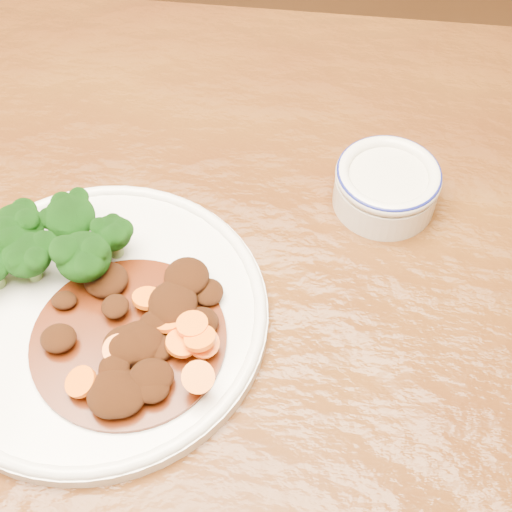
{
  "coord_description": "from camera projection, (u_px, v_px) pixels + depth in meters",
  "views": [
    {
      "loc": [
        0.15,
        -0.38,
        1.3
      ],
      "look_at": [
        0.13,
        0.02,
        0.77
      ],
      "focal_mm": 50.0,
      "sensor_mm": 36.0,
      "label": 1
    }
  ],
  "objects": [
    {
      "name": "dining_table",
      "position": [
        132.0,
        324.0,
        0.74
      ],
      "size": [
        1.55,
        0.99,
        0.75
      ],
      "rotation": [
        0.0,
        0.0,
        -0.06
      ],
      "color": "#522E0E",
      "rests_on": "ground"
    },
    {
      "name": "dinner_plate",
      "position": [
        98.0,
        315.0,
        0.64
      ],
      "size": [
        0.31,
        0.31,
        0.02
      ],
      "rotation": [
        0.0,
        0.0,
        0.1
      ],
      "color": "silver",
      "rests_on": "dining_table"
    },
    {
      "name": "broccoli_florets",
      "position": [
        51.0,
        241.0,
        0.65
      ],
      "size": [
        0.14,
        0.1,
        0.05
      ],
      "color": "#6E904A",
      "rests_on": "dinner_plate"
    },
    {
      "name": "mince_stew",
      "position": [
        139.0,
        338.0,
        0.61
      ],
      "size": [
        0.17,
        0.17,
        0.03
      ],
      "color": "#4F1E08",
      "rests_on": "dinner_plate"
    },
    {
      "name": "dip_bowl",
      "position": [
        387.0,
        185.0,
        0.71
      ],
      "size": [
        0.11,
        0.11,
        0.05
      ],
      "rotation": [
        0.0,
        0.0,
        0.28
      ],
      "color": "beige",
      "rests_on": "dining_table"
    }
  ]
}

